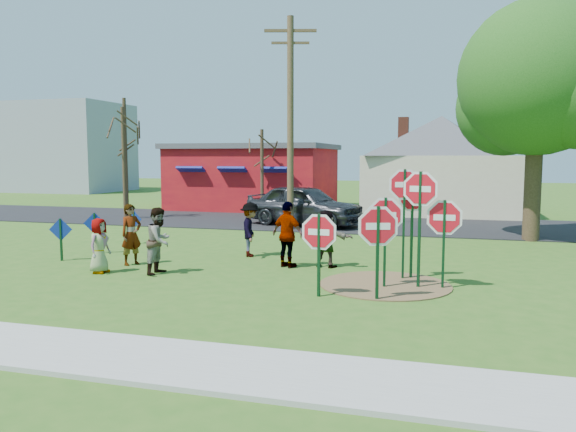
# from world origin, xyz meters

# --- Properties ---
(ground) EXTENTS (120.00, 120.00, 0.00)m
(ground) POSITION_xyz_m (0.00, 0.00, 0.00)
(ground) COLOR #2F5B1A
(ground) RESTS_ON ground
(sidewalk) EXTENTS (22.00, 1.80, 0.08)m
(sidewalk) POSITION_xyz_m (0.00, -7.20, 0.04)
(sidewalk) COLOR #9E9E99
(sidewalk) RESTS_ON ground
(road) EXTENTS (120.00, 7.50, 0.04)m
(road) POSITION_xyz_m (0.00, 11.50, 0.02)
(road) COLOR black
(road) RESTS_ON ground
(dirt_patch) EXTENTS (3.20, 3.20, 0.03)m
(dirt_patch) POSITION_xyz_m (4.50, -1.00, 0.01)
(dirt_patch) COLOR brown
(dirt_patch) RESTS_ON ground
(red_building) EXTENTS (9.40, 7.69, 3.90)m
(red_building) POSITION_xyz_m (-5.50, 17.99, 1.97)
(red_building) COLOR maroon
(red_building) RESTS_ON ground
(cream_house) EXTENTS (9.40, 9.40, 6.50)m
(cream_house) POSITION_xyz_m (5.50, 18.00, 2.92)
(cream_house) COLOR beige
(cream_house) RESTS_ON ground
(distant_building) EXTENTS (10.00, 8.00, 8.00)m
(distant_building) POSITION_xyz_m (-28.00, 30.00, 4.00)
(distant_building) COLOR #8C939E
(distant_building) RESTS_ON ground
(stop_sign_a) EXTENTS (1.11, 0.11, 2.02)m
(stop_sign_a) POSITION_xyz_m (3.17, -2.50, 1.34)
(stop_sign_a) COLOR #0E351A
(stop_sign_a) RESTS_ON ground
(stop_sign_b) EXTENTS (1.07, 0.14, 2.97)m
(stop_sign_b) POSITION_xyz_m (4.86, -0.15, 2.16)
(stop_sign_b) COLOR #0E351A
(stop_sign_b) RESTS_ON ground
(stop_sign_c) EXTENTS (1.12, 0.24, 2.94)m
(stop_sign_c) POSITION_xyz_m (5.29, -1.04, 2.07)
(stop_sign_c) COLOR #0E351A
(stop_sign_c) RESTS_ON ground
(stop_sign_d) EXTENTS (0.92, 0.43, 2.62)m
(stop_sign_d) POSITION_xyz_m (5.05, -0.02, 1.89)
(stop_sign_d) COLOR #0E351A
(stop_sign_d) RESTS_ON ground
(stop_sign_e) EXTENTS (1.16, 0.35, 2.24)m
(stop_sign_e) POSITION_xyz_m (4.47, -2.47, 1.49)
(stop_sign_e) COLOR #0E351A
(stop_sign_e) RESTS_ON ground
(stop_sign_f) EXTENTS (1.14, 0.08, 2.28)m
(stop_sign_f) POSITION_xyz_m (5.85, -0.96, 1.58)
(stop_sign_f) COLOR #0E351A
(stop_sign_f) RESTS_ON ground
(stop_sign_g) EXTENTS (1.13, 0.20, 2.33)m
(stop_sign_g) POSITION_xyz_m (4.50, -1.23, 1.58)
(stop_sign_g) COLOR #0E351A
(stop_sign_g) RESTS_ON ground
(blue_diamond_b) EXTENTS (0.68, 0.21, 1.30)m
(blue_diamond_b) POSITION_xyz_m (-5.29, -0.35, 0.80)
(blue_diamond_b) COLOR #0E351A
(blue_diamond_b) RESTS_ON ground
(blue_diamond_c) EXTENTS (0.67, 0.27, 1.35)m
(blue_diamond_c) POSITION_xyz_m (-5.05, 1.01, 0.83)
(blue_diamond_c) COLOR #0E351A
(blue_diamond_c) RESTS_ON ground
(blue_diamond_d) EXTENTS (0.62, 0.06, 1.21)m
(blue_diamond_d) POSITION_xyz_m (-4.91, 3.15, 0.75)
(blue_diamond_d) COLOR #0E351A
(blue_diamond_d) RESTS_ON ground
(person_a) EXTENTS (0.50, 0.75, 1.50)m
(person_a) POSITION_xyz_m (-3.10, -1.61, 0.75)
(person_a) COLOR #46568B
(person_a) RESTS_ON ground
(person_b) EXTENTS (0.68, 0.77, 1.78)m
(person_b) POSITION_xyz_m (-2.89, -0.34, 0.89)
(person_b) COLOR #256F5C
(person_b) RESTS_ON ground
(person_c) EXTENTS (0.71, 0.89, 1.79)m
(person_c) POSITION_xyz_m (-1.49, -1.24, 0.89)
(person_c) COLOR brown
(person_c) RESTS_ON ground
(person_d) EXTENTS (0.93, 1.24, 1.71)m
(person_d) POSITION_xyz_m (-0.03, 1.91, 0.86)
(person_d) COLOR #353539
(person_d) RESTS_ON ground
(person_e) EXTENTS (1.20, 0.90, 1.89)m
(person_e) POSITION_xyz_m (1.59, 0.52, 0.94)
(person_e) COLOR #4C2754
(person_e) RESTS_ON ground
(person_f) EXTENTS (1.59, 0.78, 1.64)m
(person_f) POSITION_xyz_m (2.62, 0.86, 0.82)
(person_f) COLOR #1A4A21
(person_f) RESTS_ON ground
(suv) EXTENTS (5.85, 3.59, 1.86)m
(suv) POSITION_xyz_m (-0.32, 10.02, 0.97)
(suv) COLOR #2D2D32
(suv) RESTS_ON road
(utility_pole) EXTENTS (2.15, 0.70, 9.00)m
(utility_pole) POSITION_xyz_m (-0.62, 8.68, 4.74)
(utility_pole) COLOR #4C3823
(utility_pole) RESTS_ON ground
(leafy_tree) EXTENTS (6.23, 5.69, 8.86)m
(leafy_tree) POSITION_xyz_m (9.11, 7.97, 5.70)
(leafy_tree) COLOR #382819
(leafy_tree) RESTS_ON ground
(bare_tree_west) EXTENTS (1.80, 1.80, 6.06)m
(bare_tree_west) POSITION_xyz_m (-9.74, 10.47, 3.92)
(bare_tree_west) COLOR #382819
(bare_tree_west) RESTS_ON ground
(bare_tree_east) EXTENTS (1.80, 1.80, 4.58)m
(bare_tree_east) POSITION_xyz_m (-3.55, 13.61, 2.96)
(bare_tree_east) COLOR #382819
(bare_tree_east) RESTS_ON ground
(bare_tree_mid) EXTENTS (1.80, 1.80, 5.59)m
(bare_tree_mid) POSITION_xyz_m (-9.63, 10.12, 3.62)
(bare_tree_mid) COLOR #382819
(bare_tree_mid) RESTS_ON ground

